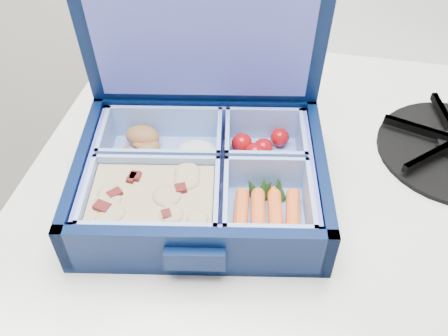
# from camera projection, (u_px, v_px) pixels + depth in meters

# --- Properties ---
(bento_box) EXTENTS (0.26, 0.22, 0.06)m
(bento_box) POSITION_uv_depth(u_px,v_px,m) (201.00, 178.00, 0.48)
(bento_box) COLOR #031034
(bento_box) RESTS_ON stove
(burner_grate_rear) EXTENTS (0.19, 0.19, 0.02)m
(burner_grate_rear) POSITION_uv_depth(u_px,v_px,m) (165.00, 91.00, 0.61)
(burner_grate_rear) COLOR black
(burner_grate_rear) RESTS_ON stove
(fork) EXTENTS (0.11, 0.16, 0.01)m
(fork) POSITION_uv_depth(u_px,v_px,m) (256.00, 115.00, 0.58)
(fork) COLOR silver
(fork) RESTS_ON stove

